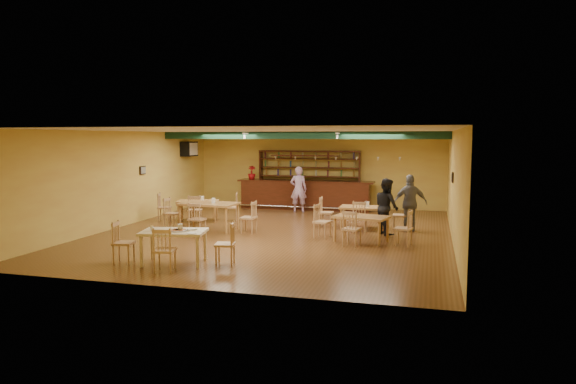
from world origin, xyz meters
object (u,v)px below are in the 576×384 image
(dining_table_d, at_px, (361,229))
(patron_right_a, at_px, (387,206))
(dining_table_c, at_px, (209,217))
(near_table, at_px, (174,247))
(dining_table_b, at_px, (362,217))
(bar_counter, at_px, (305,195))
(dining_table_a, at_px, (198,211))
(patron_bar, at_px, (299,189))

(dining_table_d, xyz_separation_m, patron_right_a, (0.56, 1.28, 0.47))
(dining_table_c, height_order, patron_right_a, patron_right_a)
(near_table, bearing_deg, dining_table_b, 46.94)
(dining_table_b, distance_m, dining_table_d, 2.09)
(bar_counter, height_order, dining_table_a, bar_counter)
(bar_counter, height_order, near_table, bar_counter)
(dining_table_a, xyz_separation_m, patron_right_a, (6.34, -0.85, 0.48))
(bar_counter, xyz_separation_m, dining_table_c, (-1.71, -5.34, -0.15))
(near_table, height_order, patron_right_a, patron_right_a)
(near_table, relative_size, patron_bar, 0.81)
(dining_table_b, relative_size, dining_table_c, 0.81)
(bar_counter, height_order, dining_table_c, bar_counter)
(dining_table_c, xyz_separation_m, dining_table_d, (4.66, -0.52, -0.07))
(dining_table_a, relative_size, dining_table_d, 0.97)
(near_table, bearing_deg, bar_counter, 73.82)
(bar_counter, xyz_separation_m, dining_table_a, (-2.83, -3.73, -0.22))
(patron_bar, bearing_deg, dining_table_d, 110.49)
(dining_table_d, bearing_deg, patron_right_a, 79.46)
(dining_table_c, bearing_deg, dining_table_a, 128.07)
(dining_table_b, height_order, dining_table_c, dining_table_c)
(dining_table_c, bearing_deg, patron_bar, 73.31)
(bar_counter, distance_m, near_table, 9.48)
(bar_counter, xyz_separation_m, dining_table_b, (2.71, -3.78, -0.22))
(near_table, distance_m, patron_bar, 8.66)
(near_table, bearing_deg, dining_table_d, 32.50)
(patron_right_a, bearing_deg, bar_counter, 5.32)
(dining_table_a, height_order, dining_table_d, dining_table_d)
(bar_counter, relative_size, patron_right_a, 3.26)
(dining_table_a, relative_size, patron_bar, 0.79)
(dining_table_d, height_order, near_table, near_table)
(dining_table_d, distance_m, near_table, 5.15)
(dining_table_b, xyz_separation_m, patron_bar, (-2.78, 2.96, 0.52))
(dining_table_a, relative_size, near_table, 0.98)
(near_table, xyz_separation_m, patron_bar, (0.68, 8.62, 0.49))
(near_table, distance_m, patron_right_a, 6.48)
(dining_table_b, bearing_deg, dining_table_a, 178.81)
(near_table, bearing_deg, patron_bar, 73.84)
(dining_table_a, relative_size, dining_table_c, 0.81)
(dining_table_a, height_order, dining_table_c, dining_table_c)
(dining_table_c, xyz_separation_m, patron_bar, (1.64, 4.52, 0.44))
(bar_counter, distance_m, dining_table_a, 4.69)
(dining_table_c, bearing_deg, bar_counter, 75.54)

